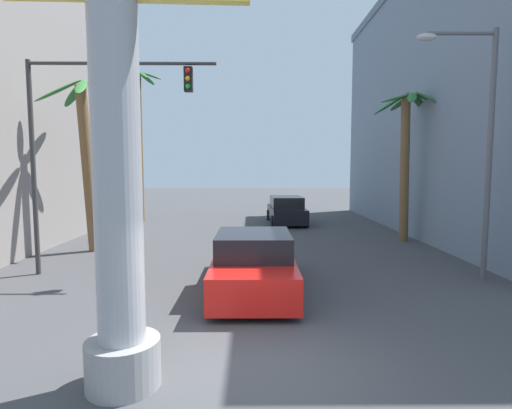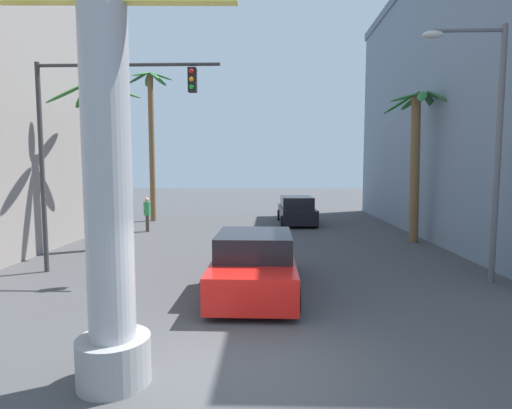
# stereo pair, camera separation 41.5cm
# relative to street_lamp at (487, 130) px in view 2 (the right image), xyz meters

# --- Properties ---
(ground_plane) EXTENTS (93.01, 93.01, 0.00)m
(ground_plane) POSITION_rel_street_lamp_xyz_m (-6.23, 4.85, -4.22)
(ground_plane) COLOR #424244
(building_right) EXTENTS (8.10, 21.01, 12.84)m
(building_right) POSITION_rel_street_lamp_xyz_m (5.03, 8.43, 2.21)
(building_right) COLOR slate
(building_right) RESTS_ON ground
(street_lamp) EXTENTS (2.24, 0.28, 7.00)m
(street_lamp) POSITION_rel_street_lamp_xyz_m (0.00, 0.00, 0.00)
(street_lamp) COLOR #59595E
(street_lamp) RESTS_ON ground
(traffic_light_mast) EXTENTS (5.50, 0.32, 6.31)m
(traffic_light_mast) POSITION_rel_street_lamp_xyz_m (-11.15, 0.71, 0.23)
(traffic_light_mast) COLOR #333333
(traffic_light_mast) RESTS_ON ground
(car_lead) EXTENTS (2.15, 5.14, 1.56)m
(car_lead) POSITION_rel_street_lamp_xyz_m (-6.28, -0.86, -3.52)
(car_lead) COLOR black
(car_lead) RESTS_ON ground
(car_far) EXTENTS (2.14, 4.47, 1.56)m
(car_far) POSITION_rel_street_lamp_xyz_m (-4.33, 11.68, -3.48)
(car_far) COLOR black
(car_far) RESTS_ON ground
(palm_tree_mid_left) EXTENTS (3.38, 3.45, 6.47)m
(palm_tree_mid_left) POSITION_rel_street_lamp_xyz_m (-12.52, 3.98, -0.29)
(palm_tree_mid_left) COLOR brown
(palm_tree_mid_left) RESTS_ON ground
(palm_tree_far_left) EXTENTS (2.70, 2.57, 8.85)m
(palm_tree_far_left) POSITION_rel_street_lamp_xyz_m (-12.92, 12.59, 1.26)
(palm_tree_far_left) COLOR brown
(palm_tree_far_left) RESTS_ON ground
(palm_tree_mid_right) EXTENTS (3.29, 3.27, 6.43)m
(palm_tree_mid_right) POSITION_rel_street_lamp_xyz_m (0.31, 5.91, -0.06)
(palm_tree_mid_right) COLOR brown
(palm_tree_mid_right) RESTS_ON ground
(pedestrian_far_left) EXTENTS (0.46, 0.46, 1.72)m
(pedestrian_far_left) POSITION_rel_street_lamp_xyz_m (-12.04, 8.55, -3.22)
(pedestrian_far_left) COLOR #3F3833
(pedestrian_far_left) RESTS_ON ground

